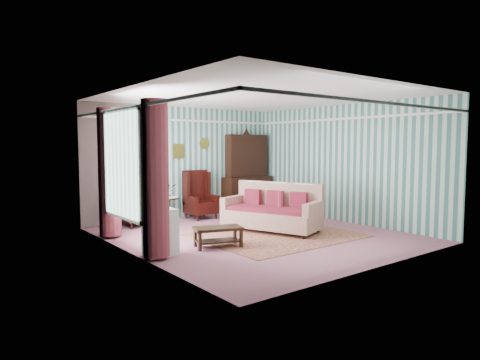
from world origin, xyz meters
TOP-DOWN VIEW (x-y plane):
  - floor at (0.00, 0.00)m, footprint 6.00×6.00m
  - room_shell at (-0.62, 0.18)m, footprint 5.53×6.02m
  - bookcase at (-1.35, 2.84)m, footprint 0.80×0.28m
  - dresser_hutch at (1.90, 2.72)m, footprint 1.50×0.56m
  - wingback_left at (-1.60, 2.45)m, footprint 0.76×0.80m
  - wingback_right at (0.15, 2.45)m, footprint 0.76×0.80m
  - seated_woman at (-1.60, 2.45)m, footprint 0.44×0.40m
  - round_side_table at (-0.70, 2.60)m, footprint 0.50×0.50m
  - nest_table at (2.47, 0.90)m, footprint 0.45×0.38m
  - plant_stand at (-2.40, -0.30)m, footprint 0.55×0.35m
  - rug at (0.30, -0.30)m, footprint 3.20×2.60m
  - sofa at (0.52, 0.13)m, footprint 1.71×2.37m
  - floral_armchair at (0.70, 0.45)m, footprint 1.03×1.03m
  - coffee_table at (-1.27, -0.40)m, footprint 0.99×0.72m
  - potted_plant_a at (-2.40, -0.44)m, footprint 0.42×0.37m
  - potted_plant_b at (-2.36, -0.17)m, footprint 0.32×0.29m
  - potted_plant_c at (-2.43, -0.20)m, footprint 0.24×0.24m

SIDE VIEW (x-z plane):
  - floor at x=0.00m, z-range 0.00..0.00m
  - rug at x=0.30m, z-range 0.00..0.01m
  - coffee_table at x=-1.27m, z-range 0.00..0.38m
  - nest_table at x=2.47m, z-range 0.00..0.54m
  - round_side_table at x=-0.70m, z-range 0.00..0.60m
  - plant_stand at x=-2.40m, z-range 0.00..0.80m
  - floral_armchair at x=0.70m, z-range 0.00..0.93m
  - sofa at x=0.52m, z-range 0.00..1.02m
  - seated_woman at x=-1.60m, z-range 0.00..1.18m
  - wingback_left at x=-1.60m, z-range 0.00..1.25m
  - wingback_right at x=0.15m, z-range 0.00..1.25m
  - potted_plant_c at x=-2.43m, z-range 0.80..1.23m
  - potted_plant_a at x=-2.40m, z-range 0.80..1.26m
  - potted_plant_b at x=-2.36m, z-range 0.80..1.29m
  - bookcase at x=-1.35m, z-range 0.00..2.24m
  - dresser_hutch at x=1.90m, z-range 0.00..2.36m
  - room_shell at x=-0.62m, z-range 0.55..3.46m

